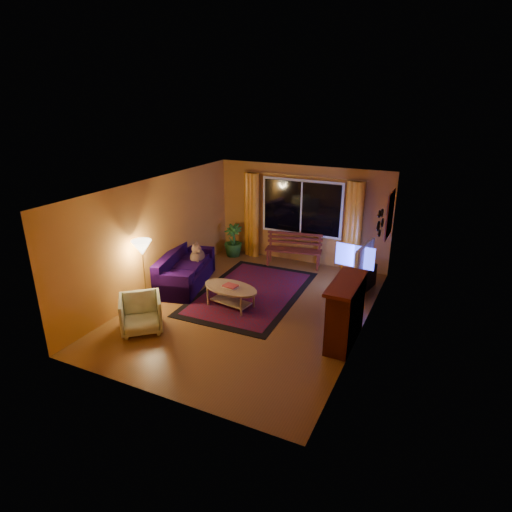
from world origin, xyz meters
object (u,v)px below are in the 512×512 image
at_px(floor_lamp, 144,274).
at_px(tv_console, 357,281).
at_px(coffee_table, 231,297).
at_px(sofa, 186,269).
at_px(bench, 293,258).
at_px(armchair, 141,312).

relative_size(floor_lamp, tv_console, 1.16).
bearing_deg(coffee_table, tv_console, 40.49).
distance_m(sofa, tv_console, 3.87).
distance_m(sofa, coffee_table, 1.56).
relative_size(bench, tv_console, 1.16).
bearing_deg(armchair, floor_lamp, 83.09).
bearing_deg(armchair, sofa, 60.63).
bearing_deg(bench, armchair, -119.56).
height_order(sofa, coffee_table, sofa).
distance_m(armchair, coffee_table, 1.85).
distance_m(sofa, floor_lamp, 1.26).
height_order(sofa, tv_console, sofa).
height_order(sofa, floor_lamp, floor_lamp).
xyz_separation_m(floor_lamp, coffee_table, (1.61, 0.68, -0.48)).
relative_size(bench, armchair, 1.87).
bearing_deg(floor_lamp, coffee_table, 22.87).
xyz_separation_m(bench, floor_lamp, (-1.96, -3.36, 0.49)).
bearing_deg(tv_console, armchair, -122.24).
bearing_deg(coffee_table, floor_lamp, -157.13).
distance_m(bench, armchair, 4.43).
distance_m(bench, floor_lamp, 3.92).
bearing_deg(bench, sofa, -141.38).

